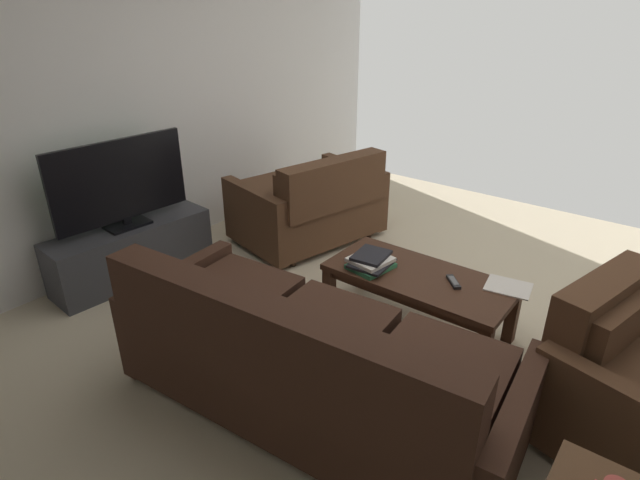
{
  "coord_description": "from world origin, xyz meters",
  "views": [
    {
      "loc": [
        -1.2,
        2.6,
        2.02
      ],
      "look_at": [
        0.43,
        0.5,
        0.76
      ],
      "focal_mm": 28.68,
      "sensor_mm": 36.0,
      "label": 1
    }
  ],
  "objects_px": {
    "tv_remote": "(453,282)",
    "loose_magazine": "(508,287)",
    "sofa_main": "(307,361)",
    "tv_stand": "(133,251)",
    "book_stack": "(371,262)",
    "coffee_table": "(419,283)",
    "loveseat_near": "(311,203)",
    "flat_tv": "(120,183)"
  },
  "relations": [
    {
      "from": "tv_remote",
      "to": "tv_stand",
      "type": "bearing_deg",
      "value": 18.55
    },
    {
      "from": "book_stack",
      "to": "loose_magazine",
      "type": "relative_size",
      "value": 1.14
    },
    {
      "from": "sofa_main",
      "to": "tv_stand",
      "type": "bearing_deg",
      "value": -9.13
    },
    {
      "from": "tv_stand",
      "to": "loose_magazine",
      "type": "xyz_separation_m",
      "value": [
        -2.61,
        -0.94,
        0.19
      ]
    },
    {
      "from": "loose_magazine",
      "to": "tv_remote",
      "type": "bearing_deg",
      "value": 110.02
    },
    {
      "from": "sofa_main",
      "to": "loose_magazine",
      "type": "bearing_deg",
      "value": -114.28
    },
    {
      "from": "tv_stand",
      "to": "loose_magazine",
      "type": "distance_m",
      "value": 2.78
    },
    {
      "from": "book_stack",
      "to": "flat_tv",
      "type": "bearing_deg",
      "value": 19.51
    },
    {
      "from": "loveseat_near",
      "to": "coffee_table",
      "type": "bearing_deg",
      "value": 155.49
    },
    {
      "from": "coffee_table",
      "to": "loveseat_near",
      "type": "bearing_deg",
      "value": -24.51
    },
    {
      "from": "sofa_main",
      "to": "coffee_table",
      "type": "distance_m",
      "value": 1.07
    },
    {
      "from": "loveseat_near",
      "to": "flat_tv",
      "type": "relative_size",
      "value": 1.33
    },
    {
      "from": "loveseat_near",
      "to": "flat_tv",
      "type": "xyz_separation_m",
      "value": [
        0.68,
        1.39,
        0.43
      ]
    },
    {
      "from": "tv_stand",
      "to": "book_stack",
      "type": "bearing_deg",
      "value": -160.56
    },
    {
      "from": "tv_stand",
      "to": "flat_tv",
      "type": "bearing_deg",
      "value": 96.12
    },
    {
      "from": "tv_stand",
      "to": "coffee_table",
      "type": "bearing_deg",
      "value": -160.45
    },
    {
      "from": "loose_magazine",
      "to": "loveseat_near",
      "type": "bearing_deg",
      "value": 67.63
    },
    {
      "from": "loveseat_near",
      "to": "coffee_table",
      "type": "height_order",
      "value": "loveseat_near"
    },
    {
      "from": "sofa_main",
      "to": "tv_remote",
      "type": "relative_size",
      "value": 14.7
    },
    {
      "from": "tv_stand",
      "to": "flat_tv",
      "type": "height_order",
      "value": "flat_tv"
    },
    {
      "from": "loose_magazine",
      "to": "book_stack",
      "type": "bearing_deg",
      "value": 101.48
    },
    {
      "from": "flat_tv",
      "to": "loose_magazine",
      "type": "distance_m",
      "value": 2.8
    },
    {
      "from": "tv_stand",
      "to": "tv_remote",
      "type": "height_order",
      "value": "tv_stand"
    },
    {
      "from": "flat_tv",
      "to": "coffee_table",
      "type": "bearing_deg",
      "value": -160.39
    },
    {
      "from": "book_stack",
      "to": "tv_remote",
      "type": "distance_m",
      "value": 0.54
    },
    {
      "from": "sofa_main",
      "to": "flat_tv",
      "type": "height_order",
      "value": "flat_tv"
    },
    {
      "from": "coffee_table",
      "to": "book_stack",
      "type": "bearing_deg",
      "value": 20.2
    },
    {
      "from": "tv_stand",
      "to": "tv_remote",
      "type": "bearing_deg",
      "value": -161.45
    },
    {
      "from": "coffee_table",
      "to": "book_stack",
      "type": "height_order",
      "value": "book_stack"
    },
    {
      "from": "loveseat_near",
      "to": "loose_magazine",
      "type": "relative_size",
      "value": 5.24
    },
    {
      "from": "flat_tv",
      "to": "tv_remote",
      "type": "bearing_deg",
      "value": -161.39
    },
    {
      "from": "book_stack",
      "to": "sofa_main",
      "type": "bearing_deg",
      "value": 104.0
    },
    {
      "from": "flat_tv",
      "to": "book_stack",
      "type": "height_order",
      "value": "flat_tv"
    },
    {
      "from": "loveseat_near",
      "to": "book_stack",
      "type": "relative_size",
      "value": 4.58
    },
    {
      "from": "book_stack",
      "to": "loose_magazine",
      "type": "bearing_deg",
      "value": -159.34
    },
    {
      "from": "tv_stand",
      "to": "tv_remote",
      "type": "xyz_separation_m",
      "value": [
        -2.32,
        -0.78,
        0.19
      ]
    },
    {
      "from": "loveseat_near",
      "to": "tv_stand",
      "type": "distance_m",
      "value": 1.55
    },
    {
      "from": "tv_remote",
      "to": "loveseat_near",
      "type": "bearing_deg",
      "value": -20.55
    },
    {
      "from": "coffee_table",
      "to": "tv_stand",
      "type": "relative_size",
      "value": 0.94
    },
    {
      "from": "loveseat_near",
      "to": "loose_magazine",
      "type": "xyz_separation_m",
      "value": [
        -1.93,
        0.45,
        0.05
      ]
    },
    {
      "from": "tv_remote",
      "to": "loose_magazine",
      "type": "bearing_deg",
      "value": -150.8
    },
    {
      "from": "loveseat_near",
      "to": "tv_stand",
      "type": "xyz_separation_m",
      "value": [
        0.68,
        1.39,
        -0.14
      ]
    }
  ]
}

